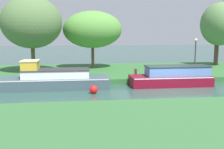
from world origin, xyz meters
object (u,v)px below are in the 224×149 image
lamp_post (195,52)px  willow_tree_left (32,23)px  maroon_barge (173,77)px  willow_tree_right (220,24)px  willow_tree_centre (93,30)px  mooring_post_near (136,73)px  channel_buoy (94,89)px  slate_narrowboat (51,80)px

lamp_post → willow_tree_left: bearing=170.4°
maroon_barge → willow_tree_left: (-10.65, 5.06, 4.01)m
willow_tree_left → maroon_barge: bearing=-25.4°
maroon_barge → willow_tree_right: size_ratio=0.91×
willow_tree_centre → mooring_post_near: willow_tree_centre is taller
maroon_barge → channel_buoy: bearing=-162.1°
willow_tree_left → willow_tree_right: size_ratio=1.00×
maroon_barge → willow_tree_centre: size_ratio=1.06×
slate_narrowboat → mooring_post_near: slate_narrowboat is taller
slate_narrowboat → maroon_barge: bearing=0.0°
lamp_post → willow_tree_centre: bearing=152.9°
slate_narrowboat → willow_tree_right: (16.32, 7.74, 4.03)m
mooring_post_near → channel_buoy: mooring_post_near is taller
maroon_barge → mooring_post_near: (-2.46, 1.31, 0.11)m
mooring_post_near → channel_buoy: bearing=-136.8°
maroon_barge → willow_tree_left: willow_tree_left is taller
maroon_barge → willow_tree_left: 12.45m
slate_narrowboat → mooring_post_near: (6.25, 1.31, 0.13)m
willow_tree_centre → willow_tree_left: bearing=-159.2°
slate_narrowboat → lamp_post: size_ratio=2.74×
lamp_post → mooring_post_near: bearing=-164.7°
willow_tree_right → channel_buoy: (-13.48, -9.64, -4.38)m
maroon_barge → slate_narrowboat: slate_narrowboat is taller
slate_narrowboat → willow_tree_left: (-1.94, 5.06, 4.03)m
willow_tree_left → lamp_post: willow_tree_left is taller
willow_tree_centre → maroon_barge: bearing=-52.4°
willow_tree_right → mooring_post_near: bearing=-147.4°
willow_tree_centre → willow_tree_right: bearing=3.1°
maroon_barge → mooring_post_near: bearing=152.1°
maroon_barge → willow_tree_right: bearing=45.5°
willow_tree_left → willow_tree_right: bearing=8.4°
slate_narrowboat → willow_tree_left: willow_tree_left is taller
willow_tree_right → lamp_post: 7.25m
channel_buoy → willow_tree_left: bearing=124.5°
slate_narrowboat → willow_tree_centre: 8.51m
willow_tree_left → mooring_post_near: size_ratio=9.37×
lamp_post → slate_narrowboat: bearing=-166.6°
willow_tree_centre → channel_buoy: willow_tree_centre is taller
channel_buoy → slate_narrowboat: bearing=146.3°
willow_tree_right → willow_tree_left: bearing=-171.6°
lamp_post → channel_buoy: 10.13m
willow_tree_left → channel_buoy: bearing=-55.5°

